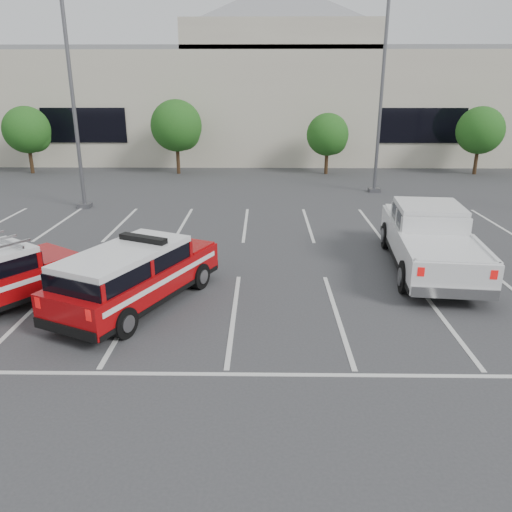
{
  "coord_description": "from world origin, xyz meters",
  "views": [
    {
      "loc": [
        0.75,
        -11.83,
        5.69
      ],
      "look_at": [
        0.56,
        1.69,
        1.05
      ],
      "focal_mm": 35.0,
      "sensor_mm": 36.0,
      "label": 1
    }
  ],
  "objects": [
    {
      "name": "tree_right",
      "position": [
        15.09,
        22.05,
        2.77
      ],
      "size": [
        3.07,
        3.07,
        4.42
      ],
      "color": "#3F2B19",
      "rests_on": "ground"
    },
    {
      "name": "stall_markings",
      "position": [
        0.0,
        4.5,
        0.01
      ],
      "size": [
        23.0,
        15.0,
        0.01
      ],
      "primitive_type": "cube",
      "color": "silver",
      "rests_on": "ground"
    },
    {
      "name": "fire_chief_suv",
      "position": [
        -2.66,
        0.55,
        0.76
      ],
      "size": [
        3.96,
        5.59,
        1.85
      ],
      "rotation": [
        0.0,
        0.0,
        -0.43
      ],
      "color": "#96070A",
      "rests_on": "ground"
    },
    {
      "name": "light_pole_mid",
      "position": [
        7.0,
        16.0,
        5.19
      ],
      "size": [
        0.9,
        0.6,
        10.24
      ],
      "color": "#59595E",
      "rests_on": "ground"
    },
    {
      "name": "white_pickup",
      "position": [
        6.14,
        3.61,
        0.81
      ],
      "size": [
        2.96,
        6.8,
        2.02
      ],
      "rotation": [
        0.0,
        0.0,
        -0.11
      ],
      "color": "silver",
      "rests_on": "ground"
    },
    {
      "name": "ground",
      "position": [
        0.0,
        0.0,
        0.0
      ],
      "size": [
        120.0,
        120.0,
        0.0
      ],
      "primitive_type": "plane",
      "color": "#37373A",
      "rests_on": "ground"
    },
    {
      "name": "tree_mid_right",
      "position": [
        5.09,
        22.05,
        2.5
      ],
      "size": [
        2.77,
        2.77,
        3.99
      ],
      "color": "#3F2B19",
      "rests_on": "ground"
    },
    {
      "name": "convention_building",
      "position": [
        0.18,
        31.86,
        4.72
      ],
      "size": [
        60.0,
        16.99,
        13.2
      ],
      "color": "beige",
      "rests_on": "ground"
    },
    {
      "name": "light_pole_left",
      "position": [
        -8.0,
        12.0,
        5.19
      ],
      "size": [
        0.9,
        0.6,
        10.24
      ],
      "color": "#59595E",
      "rests_on": "ground"
    },
    {
      "name": "tree_mid_left",
      "position": [
        -4.91,
        22.05,
        3.04
      ],
      "size": [
        3.37,
        3.37,
        4.85
      ],
      "color": "#3F2B19",
      "rests_on": "ground"
    },
    {
      "name": "tree_left",
      "position": [
        -14.91,
        22.05,
        2.77
      ],
      "size": [
        3.07,
        3.07,
        4.42
      ],
      "color": "#3F2B19",
      "rests_on": "ground"
    }
  ]
}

